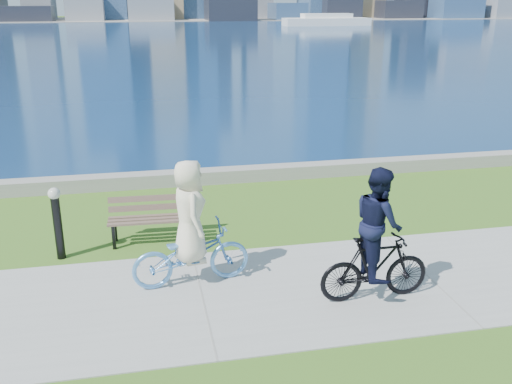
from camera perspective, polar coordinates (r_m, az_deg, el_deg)
ground at (r=10.67m, az=16.71°, el=-8.08°), size 320.00×320.00×0.00m
concrete_path at (r=10.67m, az=16.72°, el=-8.04°), size 80.00×3.50×0.02m
seawall at (r=15.92m, az=6.44°, el=2.26°), size 90.00×0.50×0.35m
bay_water at (r=80.57m, az=-8.54°, el=15.32°), size 320.00×131.00×0.01m
far_shore at (r=138.45m, az=-10.11°, el=16.67°), size 320.00×30.00×0.12m
ferry_far at (r=105.80m, az=7.05°, el=16.65°), size 15.24×4.35×2.07m
park_bench at (r=11.64m, az=-10.30°, el=-2.30°), size 1.77×0.68×0.90m
bollard_lamp at (r=11.22m, az=-19.28°, el=-2.52°), size 0.23×0.23×1.41m
cyclist_woman at (r=9.69m, az=-6.58°, el=-4.72°), size 0.94×2.09×2.19m
cyclist_man at (r=9.29m, az=11.96°, el=-5.28°), size 0.68×1.83×2.23m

